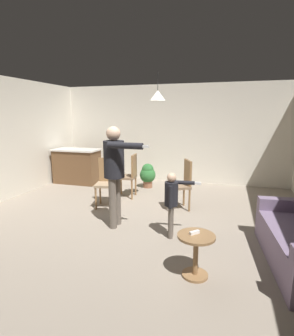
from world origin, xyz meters
TOP-DOWN VIEW (x-y plane):
  - ground at (0.00, 0.00)m, footprint 7.68×7.68m
  - wall_back at (0.00, 3.20)m, footprint 6.40×0.10m
  - kitchen_counter at (-2.45, 2.18)m, footprint 1.26×0.66m
  - side_table_by_couch at (1.26, -1.37)m, footprint 0.44×0.44m
  - person_adult at (-0.22, -0.28)m, footprint 0.83×0.51m
  - person_child at (0.77, -0.43)m, footprint 0.53×0.33m
  - dining_chair_by_counter at (-0.58, 1.35)m, footprint 0.46×0.46m
  - dining_chair_near_wall at (-0.81, 0.64)m, footprint 0.50×0.50m
  - dining_chair_centre_back at (0.71, 0.90)m, footprint 0.56×0.56m
  - potted_plant_corner at (-0.42, 2.28)m, footprint 0.41×0.41m
  - spare_remote_on_table at (1.23, -1.35)m, footprint 0.12×0.12m
  - ceiling_light_pendant at (0.16, 1.02)m, footprint 0.32×0.32m

SIDE VIEW (x-z plane):
  - ground at x=0.00m, z-range 0.00..0.00m
  - side_table_by_couch at x=1.26m, z-range 0.07..0.59m
  - potted_plant_corner at x=-0.42m, z-range 0.03..0.67m
  - kitchen_counter at x=-2.45m, z-range 0.00..0.95m
  - spare_remote_on_table at x=1.23m, z-range 0.52..0.56m
  - dining_chair_by_counter at x=-0.58m, z-range 0.05..1.05m
  - dining_chair_near_wall at x=-0.81m, z-range 0.05..1.05m
  - dining_chair_centre_back at x=0.71m, z-range 0.05..1.05m
  - person_child at x=0.77m, z-range 0.12..1.15m
  - person_adult at x=-0.22m, z-range 0.20..1.90m
  - wall_back at x=0.00m, z-range 0.00..2.70m
  - ceiling_light_pendant at x=0.16m, z-range 1.98..2.53m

